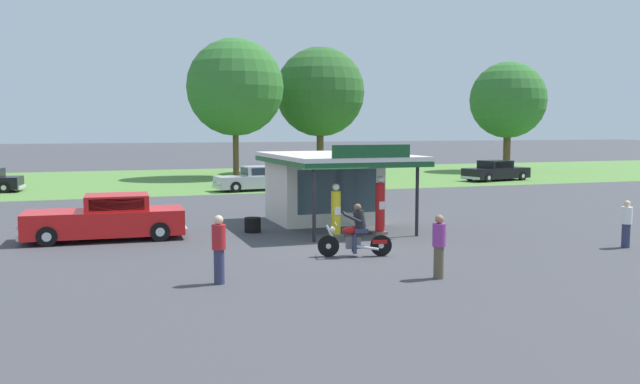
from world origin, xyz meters
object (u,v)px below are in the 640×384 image
(motorcycle_with_rider, at_px, (356,235))
(spare_tire_stack, at_px, (253,225))
(parked_car_back_row_far_left, at_px, (496,171))
(featured_classic_sedan, at_px, (107,219))
(parked_car_back_row_far_right, at_px, (309,173))
(parked_car_back_row_right, at_px, (260,179))
(bystander_strolling_foreground, at_px, (439,245))
(bystander_standing_back_lot, at_px, (219,248))
(bystander_chatting_near_pumps, at_px, (333,187))
(gas_pump_nearside, at_px, (336,212))
(bystander_admiring_sedan, at_px, (626,223))
(gas_pump_offside, at_px, (380,207))

(motorcycle_with_rider, distance_m, spare_tire_stack, 5.80)
(motorcycle_with_rider, bearing_deg, parked_car_back_row_far_left, 49.00)
(featured_classic_sedan, height_order, parked_car_back_row_far_left, featured_classic_sedan)
(parked_car_back_row_far_left, height_order, spare_tire_stack, parked_car_back_row_far_left)
(parked_car_back_row_far_right, distance_m, parked_car_back_row_far_left, 13.63)
(parked_car_back_row_right, relative_size, bystander_strolling_foreground, 3.49)
(parked_car_back_row_right, height_order, bystander_standing_back_lot, bystander_standing_back_lot)
(parked_car_back_row_far_right, relative_size, bystander_chatting_near_pumps, 3.68)
(parked_car_back_row_far_left, xyz_separation_m, bystander_standing_back_lot, (-24.63, -25.35, 0.24))
(parked_car_back_row_right, xyz_separation_m, bystander_standing_back_lot, (-6.74, -23.55, 0.22))
(gas_pump_nearside, height_order, bystander_chatting_near_pumps, gas_pump_nearside)
(spare_tire_stack, bearing_deg, bystander_standing_back_lot, -108.74)
(bystander_standing_back_lot, height_order, bystander_admiring_sedan, bystander_standing_back_lot)
(bystander_standing_back_lot, bearing_deg, bystander_admiring_sedan, 3.32)
(gas_pump_nearside, bearing_deg, motorcycle_with_rider, -100.49)
(bystander_admiring_sedan, distance_m, spare_tire_stack, 12.65)
(featured_classic_sedan, bearing_deg, gas_pump_nearside, -14.29)
(gas_pump_offside, height_order, bystander_strolling_foreground, gas_pump_offside)
(bystander_standing_back_lot, distance_m, bystander_chatting_near_pumps, 18.06)
(bystander_standing_back_lot, relative_size, bystander_chatting_near_pumps, 1.10)
(gas_pump_offside, xyz_separation_m, parked_car_back_row_right, (-0.10, 17.78, -0.29))
(bystander_strolling_foreground, bearing_deg, gas_pump_offside, 78.20)
(parked_car_back_row_right, relative_size, bystander_chatting_near_pumps, 3.69)
(gas_pump_nearside, xyz_separation_m, gas_pump_offside, (1.69, 0.00, 0.12))
(featured_classic_sedan, distance_m, bystander_admiring_sedan, 17.14)
(bystander_chatting_near_pumps, bearing_deg, gas_pump_offside, -100.32)
(bystander_chatting_near_pumps, bearing_deg, gas_pump_nearside, -109.30)
(featured_classic_sedan, bearing_deg, bystander_standing_back_lot, -72.21)
(featured_classic_sedan, distance_m, parked_car_back_row_far_right, 24.35)
(parked_car_back_row_far_right, bearing_deg, parked_car_back_row_far_left, -10.53)
(parked_car_back_row_far_right, xyz_separation_m, bystander_strolling_foreground, (-5.83, -29.05, 0.21))
(gas_pump_nearside, height_order, gas_pump_offside, gas_pump_offside)
(spare_tire_stack, bearing_deg, featured_classic_sedan, 179.48)
(bystander_chatting_near_pumps, distance_m, spare_tire_stack, 10.20)
(featured_classic_sedan, bearing_deg, bystander_chatting_near_pumps, 36.06)
(parked_car_back_row_far_left, bearing_deg, bystander_standing_back_lot, -134.17)
(parked_car_back_row_right, distance_m, bystander_chatting_near_pumps, 7.95)
(parked_car_back_row_far_left, height_order, bystander_admiring_sedan, bystander_admiring_sedan)
(parked_car_back_row_far_left, bearing_deg, parked_car_back_row_far_right, 169.47)
(bystander_chatting_near_pumps, bearing_deg, motorcycle_with_rider, -107.07)
(featured_classic_sedan, relative_size, parked_car_back_row_far_left, 1.01)
(bystander_strolling_foreground, bearing_deg, featured_classic_sedan, 131.41)
(parked_car_back_row_far_right, xyz_separation_m, parked_car_back_row_far_left, (13.41, -2.49, 0.01))
(spare_tire_stack, bearing_deg, motorcycle_with_rider, -70.92)
(bystander_chatting_near_pumps, bearing_deg, featured_classic_sedan, -143.94)
(bystander_strolling_foreground, xyz_separation_m, spare_tire_stack, (-2.79, 8.87, -0.59))
(parked_car_back_row_far_left, relative_size, bystander_standing_back_lot, 3.18)
(bystander_strolling_foreground, bearing_deg, bystander_admiring_sedan, 14.19)
(featured_classic_sedan, xyz_separation_m, bystander_admiring_sedan, (15.67, -6.94, 0.08))
(spare_tire_stack, bearing_deg, gas_pump_offside, -24.07)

